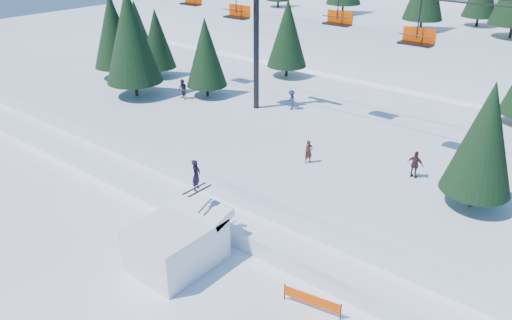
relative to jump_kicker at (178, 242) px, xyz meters
The scene contains 8 objects.
ground 2.85m from the jump_kicker, 58.47° to the right, with size 160.00×160.00×0.00m, color white.
mid_shelf 15.90m from the jump_kicker, 85.24° to the left, with size 70.00×22.00×2.50m, color white.
berm 6.04m from the jump_kicker, 77.27° to the left, with size 70.00×6.00×1.10m, color white.
jump_kicker is the anchor object (origin of this frame).
chairlift 18.03m from the jump_kicker, 79.63° to the left, with size 46.00×3.21×10.28m.
conifer_stand 17.52m from the jump_kicker, 81.15° to the left, with size 61.39×17.76×9.66m.
distant_skiers 15.74m from the jump_kicker, 79.15° to the left, with size 33.02×9.06×1.71m.
banner_near 7.55m from the jump_kicker, 11.21° to the left, with size 2.81×0.56×0.90m.
Camera 1 is at (15.34, -11.87, 16.30)m, focal length 35.00 mm.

